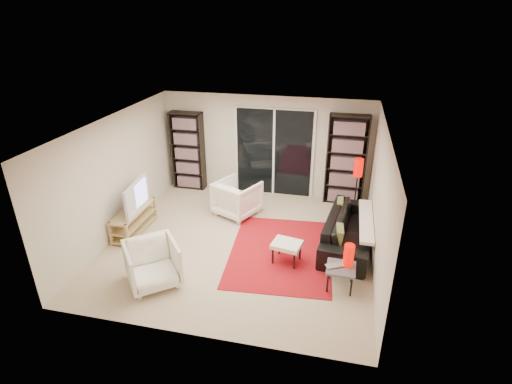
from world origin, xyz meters
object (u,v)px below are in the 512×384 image
at_px(ottoman, 287,245).
at_px(floor_lamp, 358,174).
at_px(armchair_front, 153,264).
at_px(side_table, 341,269).
at_px(bookshelf_left, 188,151).
at_px(armchair_back, 237,198).
at_px(tv_stand, 134,220).
at_px(bookshelf_right, 346,160).
at_px(sofa, 350,230).

distance_m(ottoman, floor_lamp, 2.36).
distance_m(armchair_front, side_table, 3.10).
distance_m(bookshelf_left, armchair_back, 2.04).
distance_m(tv_stand, ottoman, 3.25).
relative_size(tv_stand, side_table, 2.68).
bearing_deg(armchair_back, bookshelf_right, -128.61).
bearing_deg(sofa, tv_stand, 103.47).
relative_size(armchair_back, ottoman, 1.50).
bearing_deg(sofa, side_table, -178.25).
bearing_deg(floor_lamp, sofa, -93.54).
distance_m(armchair_front, ottoman, 2.35).
bearing_deg(floor_lamp, armchair_front, -137.12).
relative_size(bookshelf_right, armchair_front, 2.53).
bearing_deg(side_table, sofa, 84.42).
distance_m(sofa, side_table, 1.40).
bearing_deg(bookshelf_left, armchair_back, -36.27).
relative_size(sofa, side_table, 4.62).
bearing_deg(armchair_front, floor_lamp, 4.03).
distance_m(side_table, floor_lamp, 2.55).
distance_m(bookshelf_left, armchair_front, 4.00).
height_order(sofa, armchair_back, armchair_back).
distance_m(bookshelf_right, side_table, 3.36).
bearing_deg(sofa, bookshelf_right, 13.07).
distance_m(ottoman, side_table, 1.11).
relative_size(armchair_front, side_table, 1.74).
relative_size(armchair_back, floor_lamp, 0.62).
xyz_separation_m(side_table, floor_lamp, (0.20, 2.44, 0.72)).
bearing_deg(bookshelf_right, sofa, -84.26).
distance_m(sofa, ottoman, 1.40).
xyz_separation_m(tv_stand, ottoman, (3.23, -0.39, 0.08)).
distance_m(bookshelf_right, armchair_back, 2.64).
distance_m(sofa, armchair_front, 3.74).
distance_m(sofa, floor_lamp, 1.29).
bearing_deg(bookshelf_left, floor_lamp, -11.63).
distance_m(tv_stand, armchair_front, 1.90).
bearing_deg(tv_stand, bookshelf_right, 29.65).
xyz_separation_m(bookshelf_right, ottoman, (-0.92, -2.75, -0.71)).
bearing_deg(armchair_back, side_table, 162.03).
distance_m(armchair_back, floor_lamp, 2.64).
height_order(bookshelf_right, side_table, bookshelf_right).
distance_m(bookshelf_left, tv_stand, 2.48).
height_order(armchair_back, ottoman, armchair_back).
bearing_deg(bookshelf_left, side_table, -40.09).
height_order(ottoman, side_table, same).
xyz_separation_m(bookshelf_right, sofa, (0.19, -1.89, -0.73)).
height_order(sofa, armchair_front, armchair_front).
height_order(bookshelf_right, armchair_back, bookshelf_right).
bearing_deg(side_table, armchair_back, 137.54).
height_order(bookshelf_left, armchair_front, bookshelf_left).
bearing_deg(bookshelf_right, bookshelf_left, 180.00).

